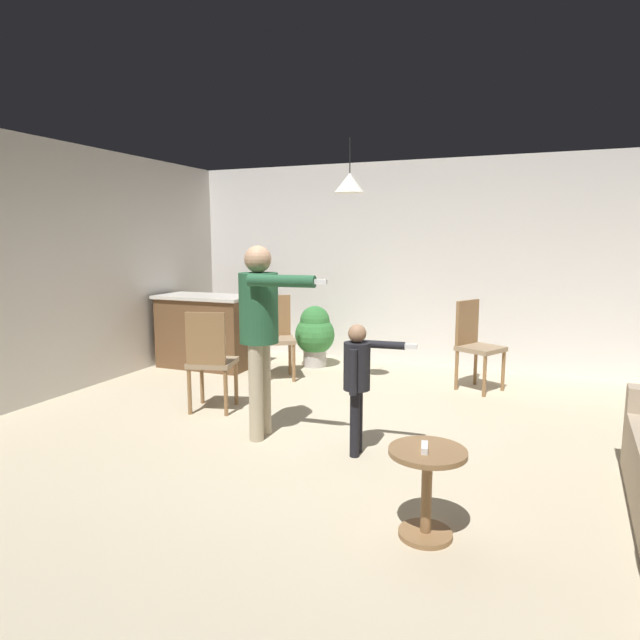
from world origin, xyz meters
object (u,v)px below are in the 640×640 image
at_px(kitchen_counter, 206,331).
at_px(dining_chair_near_wall, 276,333).
at_px(potted_plant_corner, 315,333).
at_px(dining_chair_centre_back, 475,341).
at_px(side_table_by_couch, 427,482).
at_px(spare_remote_on_table, 425,448).
at_px(person_adult, 260,320).
at_px(dining_chair_by_counter, 210,357).
at_px(person_child, 358,374).

relative_size(kitchen_counter, dining_chair_near_wall, 1.26).
bearing_deg(potted_plant_corner, kitchen_counter, -156.81).
xyz_separation_m(kitchen_counter, potted_plant_corner, (1.31, 0.56, -0.03)).
bearing_deg(dining_chair_centre_back, side_table_by_couch, 30.04).
bearing_deg(side_table_by_couch, spare_remote_on_table, -118.32).
relative_size(person_adult, dining_chair_by_counter, 1.63).
relative_size(person_child, potted_plant_corner, 1.29).
bearing_deg(potted_plant_corner, dining_chair_near_wall, -106.30).
xyz_separation_m(dining_chair_by_counter, potted_plant_corner, (0.20, 2.17, -0.10)).
distance_m(person_adult, dining_chair_by_counter, 1.01).
bearing_deg(side_table_by_couch, kitchen_counter, 138.63).
height_order(person_adult, dining_chair_near_wall, person_adult).
relative_size(person_adult, potted_plant_corner, 2.02).
bearing_deg(potted_plant_corner, spare_remote_on_table, -59.32).
relative_size(kitchen_counter, side_table_by_couch, 2.42).
xyz_separation_m(dining_chair_by_counter, dining_chair_near_wall, (-0.01, 1.45, 0.00)).
height_order(dining_chair_near_wall, dining_chair_centre_back, same).
relative_size(person_child, dining_chair_centre_back, 1.04).
xyz_separation_m(kitchen_counter, person_child, (2.77, -2.09, 0.17)).
xyz_separation_m(side_table_by_couch, person_adult, (-1.61, 1.06, 0.68)).
bearing_deg(spare_remote_on_table, kitchen_counter, 138.28).
bearing_deg(dining_chair_by_counter, spare_remote_on_table, -47.36).
bearing_deg(side_table_by_couch, dining_chair_near_wall, 129.36).
relative_size(person_adult, dining_chair_near_wall, 1.63).
bearing_deg(dining_chair_by_counter, potted_plant_corner, 69.69).
height_order(side_table_by_couch, potted_plant_corner, potted_plant_corner).
bearing_deg(kitchen_counter, person_adult, -46.96).
xyz_separation_m(person_child, potted_plant_corner, (-1.46, 2.65, -0.20)).
bearing_deg(person_child, potted_plant_corner, -156.43).
bearing_deg(person_child, dining_chair_centre_back, 159.32).
relative_size(kitchen_counter, dining_chair_centre_back, 1.26).
height_order(person_adult, dining_chair_by_counter, person_adult).
bearing_deg(potted_plant_corner, person_adult, -77.29).
bearing_deg(kitchen_counter, side_table_by_couch, -41.37).
height_order(kitchen_counter, spare_remote_on_table, kitchen_counter).
bearing_deg(kitchen_counter, spare_remote_on_table, -41.72).
bearing_deg(person_adult, dining_chair_near_wall, -161.92).
bearing_deg(person_adult, potted_plant_corner, -172.20).
relative_size(kitchen_counter, potted_plant_corner, 1.56).
bearing_deg(dining_chair_near_wall, dining_chair_centre_back, 156.67).
distance_m(kitchen_counter, potted_plant_corner, 1.43).
xyz_separation_m(dining_chair_near_wall, spare_remote_on_table, (2.39, -2.96, -0.01)).
bearing_deg(person_adult, spare_remote_on_table, 50.94).
distance_m(dining_chair_centre_back, spare_remote_on_table, 3.32).
xyz_separation_m(person_adult, potted_plant_corner, (-0.59, 2.60, -0.57)).
distance_m(kitchen_counter, dining_chair_by_counter, 1.95).
xyz_separation_m(side_table_by_couch, dining_chair_by_counter, (-2.40, 1.49, 0.22)).
bearing_deg(kitchen_counter, potted_plant_corner, 23.19).
bearing_deg(person_adult, dining_chair_by_counter, -123.45).
bearing_deg(spare_remote_on_table, dining_chair_centre_back, 91.58).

